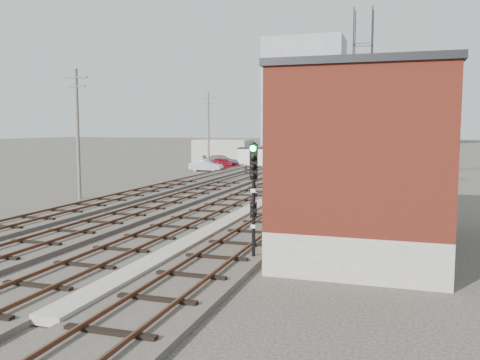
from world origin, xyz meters
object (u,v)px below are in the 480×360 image
at_px(car_red, 223,163).
at_px(car_silver, 206,166).
at_px(site_trailer, 261,157).
at_px(signal_mast, 253,191).
at_px(switch_stand, 246,170).
at_px(car_grey, 222,161).

relative_size(car_red, car_silver, 0.94).
height_order(site_trailer, car_silver, site_trailer).
height_order(signal_mast, car_red, signal_mast).
bearing_deg(switch_stand, car_red, 110.81).
height_order(switch_stand, car_grey, car_grey).
xyz_separation_m(switch_stand, car_red, (-5.88, 9.42, 0.02)).
height_order(switch_stand, car_red, switch_stand).
relative_size(switch_stand, car_grey, 0.25).
relative_size(car_silver, car_grey, 0.76).
height_order(site_trailer, car_red, site_trailer).
distance_m(signal_mast, site_trailer, 46.53).
distance_m(site_trailer, car_red, 5.14).
distance_m(switch_stand, site_trailer, 12.72).
bearing_deg(switch_stand, car_grey, 109.66).
xyz_separation_m(switch_stand, site_trailer, (-1.86, 12.57, 0.63)).
bearing_deg(car_silver, signal_mast, -156.34).
bearing_deg(car_silver, car_red, -0.71).
relative_size(switch_stand, car_silver, 0.33).
relative_size(signal_mast, switch_stand, 3.52).
bearing_deg(car_red, car_silver, -168.42).
bearing_deg(car_grey, car_red, -164.32).
bearing_deg(car_red, site_trailer, -39.99).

